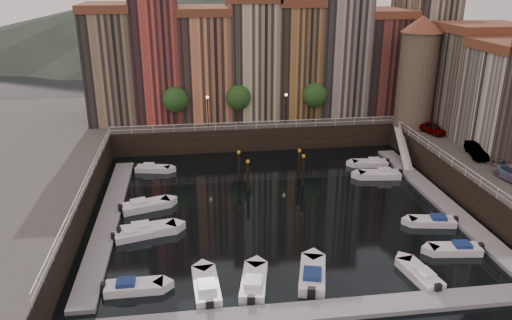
{
  "coord_description": "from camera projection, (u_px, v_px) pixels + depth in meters",
  "views": [
    {
      "loc": [
        -8.25,
        -43.99,
        21.47
      ],
      "look_at": [
        -1.68,
        4.0,
        3.32
      ],
      "focal_mm": 35.0,
      "sensor_mm": 36.0,
      "label": 1
    }
  ],
  "objects": [
    {
      "name": "boat_right_1",
      "position": [
        433.0,
        221.0,
        45.33
      ],
      "size": [
        4.39,
        2.24,
        0.98
      ],
      "rotation": [
        0.0,
        0.0,
        2.97
      ],
      "color": "white",
      "rests_on": "ground"
    },
    {
      "name": "mooring_pilings",
      "position": [
        272.0,
        170.0,
        53.66
      ],
      "size": [
        7.04,
        3.29,
        3.78
      ],
      "color": "black",
      "rests_on": "ground"
    },
    {
      "name": "promenade_trees",
      "position": [
        244.0,
        97.0,
        63.8
      ],
      "size": [
        21.2,
        3.2,
        5.2
      ],
      "color": "black",
      "rests_on": "quay_far"
    },
    {
      "name": "dock_left",
      "position": [
        109.0,
        218.0,
        46.35
      ],
      "size": [
        2.0,
        28.0,
        0.35
      ],
      "primitive_type": "cube",
      "color": "gray",
      "rests_on": "ground"
    },
    {
      "name": "dock_right",
      "position": [
        437.0,
        198.0,
        50.46
      ],
      "size": [
        2.0,
        28.0,
        0.35
      ],
      "primitive_type": "cube",
      "color": "gray",
      "rests_on": "ground"
    },
    {
      "name": "car_a",
      "position": [
        432.0,
        129.0,
        60.9
      ],
      "size": [
        2.44,
        4.07,
        1.3
      ],
      "primitive_type": "imported",
      "rotation": [
        0.0,
        0.0,
        0.25
      ],
      "color": "gray",
      "rests_on": "quay_right"
    },
    {
      "name": "boat_right_4",
      "position": [
        371.0,
        163.0,
        59.27
      ],
      "size": [
        4.42,
        2.04,
        0.99
      ],
      "rotation": [
        0.0,
        0.0,
        3.02
      ],
      "color": "white",
      "rests_on": "ground"
    },
    {
      "name": "mountains",
      "position": [
        219.0,
        22.0,
        148.89
      ],
      "size": [
        145.0,
        100.0,
        18.0
      ],
      "color": "#2D382D",
      "rests_on": "ground"
    },
    {
      "name": "boat_right_3",
      "position": [
        380.0,
        174.0,
        55.81
      ],
      "size": [
        4.95,
        2.3,
        1.11
      ],
      "rotation": [
        0.0,
        0.0,
        3.02
      ],
      "color": "white",
      "rests_on": "ground"
    },
    {
      "name": "far_terrace",
      "position": [
        273.0,
        56.0,
        67.77
      ],
      "size": [
        48.7,
        10.3,
        17.5
      ],
      "color": "#8B7459",
      "rests_on": "quay_far"
    },
    {
      "name": "boat_left_4",
      "position": [
        152.0,
        168.0,
        57.64
      ],
      "size": [
        4.25,
        2.25,
        0.95
      ],
      "rotation": [
        0.0,
        0.0,
        -0.2
      ],
      "color": "white",
      "rests_on": "ground"
    },
    {
      "name": "ground",
      "position": [
        278.0,
        204.0,
        49.39
      ],
      "size": [
        200.0,
        200.0,
        0.0
      ],
      "primitive_type": "plane",
      "color": "black",
      "rests_on": "ground"
    },
    {
      "name": "boat_right_0",
      "position": [
        456.0,
        249.0,
        40.76
      ],
      "size": [
        4.41,
        2.02,
        0.99
      ],
      "rotation": [
        0.0,
        0.0,
        3.03
      ],
      "color": "white",
      "rests_on": "ground"
    },
    {
      "name": "boat_near_1",
      "position": [
        254.0,
        283.0,
        36.2
      ],
      "size": [
        2.7,
        5.03,
        1.13
      ],
      "rotation": [
        0.0,
        0.0,
        1.36
      ],
      "color": "white",
      "rests_on": "ground"
    },
    {
      "name": "corner_tower",
      "position": [
        418.0,
        70.0,
        61.81
      ],
      "size": [
        5.2,
        5.2,
        13.8
      ],
      "color": "#6B5B4C",
      "rests_on": "quay_right"
    },
    {
      "name": "railings",
      "position": [
        271.0,
        152.0,
        52.6
      ],
      "size": [
        36.08,
        34.04,
        0.52
      ],
      "color": "white",
      "rests_on": "ground"
    },
    {
      "name": "boat_near_0",
      "position": [
        206.0,
        287.0,
        35.72
      ],
      "size": [
        2.05,
        4.98,
        1.13
      ],
      "rotation": [
        0.0,
        0.0,
        1.63
      ],
      "color": "white",
      "rests_on": "ground"
    },
    {
      "name": "boat_left_0",
      "position": [
        133.0,
        287.0,
        35.84
      ],
      "size": [
        4.38,
        1.61,
        1.01
      ],
      "rotation": [
        0.0,
        0.0,
        0.0
      ],
      "color": "white",
      "rests_on": "ground"
    },
    {
      "name": "dock_near",
      "position": [
        323.0,
        311.0,
        33.56
      ],
      "size": [
        30.0,
        2.0,
        0.35
      ],
      "primitive_type": "cube",
      "color": "gray",
      "rests_on": "ground"
    },
    {
      "name": "gangway",
      "position": [
        403.0,
        146.0,
        60.17
      ],
      "size": [
        2.78,
        8.32,
        3.73
      ],
      "color": "white",
      "rests_on": "ground"
    },
    {
      "name": "boat_left_1",
      "position": [
        147.0,
        230.0,
        43.7
      ],
      "size": [
        5.18,
        2.58,
        1.16
      ],
      "rotation": [
        0.0,
        0.0,
        0.16
      ],
      "color": "white",
      "rests_on": "ground"
    },
    {
      "name": "street_lamps",
      "position": [
        247.0,
        105.0,
        63.16
      ],
      "size": [
        10.36,
        0.36,
        4.18
      ],
      "color": "black",
      "rests_on": "quay_far"
    },
    {
      "name": "car_b",
      "position": [
        478.0,
        151.0,
        53.17
      ],
      "size": [
        2.58,
        4.77,
        1.49
      ],
      "primitive_type": "imported",
      "rotation": [
        0.0,
        0.0,
        -0.23
      ],
      "color": "gray",
      "rests_on": "quay_right"
    },
    {
      "name": "boat_near_3",
      "position": [
        420.0,
        275.0,
        37.28
      ],
      "size": [
        2.29,
        4.55,
        1.02
      ],
      "rotation": [
        0.0,
        0.0,
        1.74
      ],
      "color": "white",
      "rests_on": "ground"
    },
    {
      "name": "boat_near_2",
      "position": [
        312.0,
        276.0,
        37.06
      ],
      "size": [
        3.11,
        5.3,
        1.19
      ],
      "rotation": [
        0.0,
        0.0,
        1.3
      ],
      "color": "white",
      "rests_on": "ground"
    },
    {
      "name": "boat_left_2",
      "position": [
        137.0,
        234.0,
        43.13
      ],
      "size": [
        4.36,
        2.57,
        0.98
      ],
      "rotation": [
        0.0,
        0.0,
        0.27
      ],
      "color": "white",
      "rests_on": "ground"
    },
    {
      "name": "boat_left_3",
      "position": [
        144.0,
        206.0,
        48.3
      ],
      "size": [
        5.03,
        3.15,
        1.13
      ],
      "rotation": [
        0.0,
        0.0,
        0.32
      ],
      "color": "white",
      "rests_on": "ground"
    },
    {
      "name": "quay_far",
      "position": [
        247.0,
        119.0,
        72.99
      ],
      "size": [
        80.0,
        20.0,
        3.0
      ],
      "primitive_type": "cube",
      "color": "black",
      "rests_on": "ground"
    }
  ]
}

